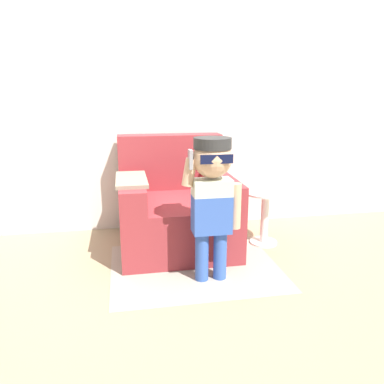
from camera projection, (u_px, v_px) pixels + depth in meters
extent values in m
plane|color=#998466|center=(161.00, 253.00, 3.21)|extent=(10.00, 10.00, 0.00)
cube|color=silver|center=(150.00, 97.00, 3.57)|extent=(10.00, 0.05, 2.60)
cube|color=maroon|center=(176.00, 222.00, 3.32)|extent=(0.97, 1.01, 0.44)
cube|color=maroon|center=(170.00, 161.00, 3.58)|extent=(0.97, 0.22, 0.51)
cube|color=maroon|center=(132.00, 193.00, 3.07)|extent=(0.21, 0.79, 0.19)
cube|color=maroon|center=(222.00, 189.00, 3.21)|extent=(0.21, 0.79, 0.19)
cube|color=gray|center=(131.00, 180.00, 3.04)|extent=(0.25, 0.55, 0.03)
cylinder|color=#3356AD|center=(202.00, 257.00, 2.72)|extent=(0.10, 0.10, 0.37)
cylinder|color=#3356AD|center=(220.00, 255.00, 2.74)|extent=(0.10, 0.10, 0.37)
cube|color=#3356AD|center=(212.00, 214.00, 2.65)|extent=(0.27, 0.16, 0.27)
cube|color=#B7C6B2|center=(212.00, 187.00, 2.60)|extent=(0.27, 0.16, 0.12)
sphere|color=tan|center=(212.00, 158.00, 2.54)|extent=(0.27, 0.27, 0.27)
cylinder|color=#2D2D2D|center=(213.00, 143.00, 2.52)|extent=(0.26, 0.26, 0.08)
cube|color=#2D2D2D|center=(208.00, 145.00, 2.64)|extent=(0.16, 0.12, 0.01)
cube|color=#0F1433|center=(217.00, 159.00, 2.42)|extent=(0.22, 0.01, 0.06)
cylinder|color=tan|center=(236.00, 206.00, 2.66)|extent=(0.08, 0.08, 0.33)
cylinder|color=tan|center=(189.00, 172.00, 2.54)|extent=(0.11, 0.08, 0.20)
cube|color=gray|center=(190.00, 159.00, 2.50)|extent=(0.02, 0.07, 0.13)
cylinder|color=white|center=(263.00, 242.00, 3.43)|extent=(0.25, 0.25, 0.02)
cylinder|color=white|center=(264.00, 219.00, 3.38)|extent=(0.07, 0.07, 0.47)
cylinder|color=white|center=(266.00, 193.00, 3.31)|extent=(0.38, 0.38, 0.02)
cube|color=#9E9384|center=(195.00, 267.00, 2.96)|extent=(1.31, 1.06, 0.01)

